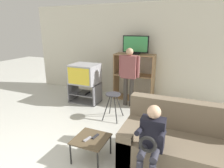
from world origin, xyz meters
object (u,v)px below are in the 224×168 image
object	(u,v)px
remote_control_black	(95,136)
person_seated_child	(151,140)
television_main	(85,74)
folding_stool	(113,99)
tv_stand	(85,92)
media_shelf	(134,77)
television_flat	(135,45)
couch	(186,147)
person_standing_adult	(129,72)
remote_control_white	(87,139)
snack_table	(91,140)

from	to	relation	value
remote_control_black	person_seated_child	bearing A→B (deg)	-0.89
television_main	folding_stool	world-z (taller)	television_main
tv_stand	media_shelf	size ratio (longest dim) A/B	0.63
tv_stand	media_shelf	world-z (taller)	media_shelf
television_flat	media_shelf	bearing A→B (deg)	169.37
couch	person_seated_child	distance (m)	0.72
person_standing_adult	person_seated_child	bearing A→B (deg)	-65.89
folding_stool	remote_control_white	size ratio (longest dim) A/B	4.09
media_shelf	person_seated_child	xyz separation A→B (m)	(1.05, -2.81, -0.02)
television_main	person_seated_child	world-z (taller)	person_seated_child
television_main	person_seated_child	bearing A→B (deg)	-43.81
couch	person_standing_adult	size ratio (longest dim) A/B	1.21
folding_stool	snack_table	size ratio (longest dim) A/B	1.19
folding_stool	couch	xyz separation A→B (m)	(1.54, -0.99, -0.16)
folding_stool	couch	world-z (taller)	couch
remote_control_white	couch	bearing A→B (deg)	32.85
remote_control_black	person_seated_child	distance (m)	0.91
couch	person_standing_adult	xyz separation A→B (m)	(-1.46, 1.82, 0.58)
television_main	couch	xyz separation A→B (m)	(2.60, -1.60, -0.48)
television_flat	couch	bearing A→B (deg)	-57.90
television_main	television_flat	bearing A→B (deg)	32.05
person_standing_adult	couch	bearing A→B (deg)	-51.39
media_shelf	person_standing_adult	bearing A→B (deg)	-88.66
person_seated_child	television_main	bearing A→B (deg)	136.19
snack_table	television_main	bearing A→B (deg)	122.56
media_shelf	television_flat	world-z (taller)	television_flat
remote_control_black	couch	distance (m)	1.33
person_standing_adult	remote_control_black	bearing A→B (deg)	-85.43
tv_stand	person_seated_child	xyz separation A→B (m)	(2.20, -2.10, 0.36)
snack_table	remote_control_white	size ratio (longest dim) A/B	3.45
tv_stand	television_main	bearing A→B (deg)	-19.71
media_shelf	snack_table	distance (m)	2.74
folding_stool	person_standing_adult	world-z (taller)	person_standing_adult
snack_table	remote_control_black	size ratio (longest dim) A/B	3.45
tv_stand	television_flat	xyz separation A→B (m)	(1.17, 0.71, 1.24)
media_shelf	couch	size ratio (longest dim) A/B	0.71
tv_stand	television_main	xyz separation A→B (m)	(0.02, -0.01, 0.53)
remote_control_white	tv_stand	bearing A→B (deg)	136.41
television_main	person_standing_adult	size ratio (longest dim) A/B	0.47
tv_stand	remote_control_white	bearing A→B (deg)	-58.39
snack_table	couch	distance (m)	1.39
tv_stand	person_seated_child	distance (m)	3.07
television_main	snack_table	xyz separation A→B (m)	(1.27, -2.00, -0.47)
television_main	remote_control_black	bearing A→B (deg)	-55.77
person_standing_adult	person_seated_child	size ratio (longest dim) A/B	1.41
television_flat	person_seated_child	size ratio (longest dim) A/B	0.66
media_shelf	snack_table	size ratio (longest dim) A/B	2.57
couch	person_seated_child	size ratio (longest dim) A/B	1.71
remote_control_black	couch	xyz separation A→B (m)	(1.28, 0.34, -0.06)
television_main	media_shelf	xyz separation A→B (m)	(1.13, 0.72, -0.14)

